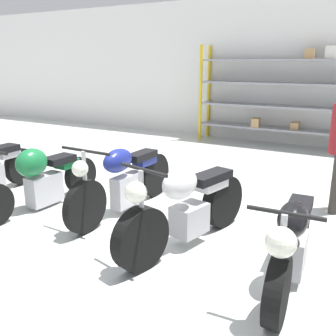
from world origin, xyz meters
The scene contains 7 objects.
ground_plane centered at (0.00, 0.00, 0.00)m, with size 30.00×30.00×0.00m, color silver.
back_wall centered at (0.00, 6.03, 1.80)m, with size 30.00×0.08×3.60m.
shelving_rack centered at (0.43, 5.66, 1.25)m, with size 4.49×0.63×2.43m.
motorcycle_green centered at (-1.77, -0.15, 0.44)m, with size 0.74×2.12×1.01m.
motorcycle_blue centered at (-0.64, 0.31, 0.48)m, with size 0.73×2.21×1.04m.
motorcycle_white centered at (0.54, -0.16, 0.46)m, with size 0.79×2.05×1.05m.
motorcycle_black centered at (1.73, -0.35, 0.42)m, with size 0.58×1.98×0.95m.
Camera 1 is at (2.24, -3.66, 2.03)m, focal length 40.00 mm.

